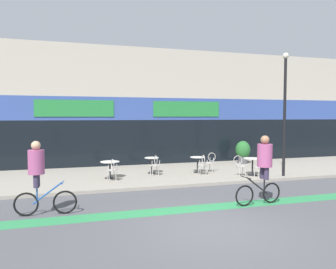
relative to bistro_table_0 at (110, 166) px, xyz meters
name	(u,v)px	position (x,y,z in m)	size (l,w,h in m)	color
ground_plane	(213,229)	(1.68, -6.58, -0.64)	(120.00, 120.00, 0.00)	#4C4C51
sidewalk_slab	(146,175)	(1.68, 0.67, -0.58)	(40.00, 5.50, 0.12)	gray
storefront_facade	(127,109)	(1.68, 5.39, 2.54)	(40.00, 4.06, 6.38)	#B2A899
bike_lane_stripe	(188,209)	(1.68, -4.85, -0.63)	(36.00, 0.70, 0.01)	#2D844C
bistro_table_0	(110,166)	(0.00, 0.00, 0.00)	(0.80, 0.80, 0.71)	black
bistro_table_1	(152,162)	(1.97, 0.68, -0.01)	(0.65, 0.65, 0.72)	black
bistro_table_2	(198,161)	(4.05, 0.24, 0.00)	(0.68, 0.68, 0.73)	black
bistro_table_3	(252,163)	(6.10, -1.11, 0.03)	(0.78, 0.78, 0.76)	black
cafe_chair_0_near	(112,168)	(0.01, -0.62, 0.00)	(0.45, 0.60, 0.90)	#B7B2AD
cafe_chair_1_near	(155,164)	(1.98, 0.06, 0.00)	(0.42, 0.58, 0.90)	#B7B2AD
cafe_chair_2_near	(203,163)	(4.04, -0.39, 0.00)	(0.44, 0.59, 0.90)	#B7B2AD
cafe_chair_2_side	(210,161)	(4.67, 0.25, 0.00)	(0.59, 0.43, 0.90)	#B7B2AD
cafe_chair_3_near	(261,166)	(6.11, -1.74, 0.00)	(0.43, 0.59, 0.90)	#B7B2AD
cafe_chair_3_side	(240,164)	(5.48, -1.11, 0.00)	(0.58, 0.42, 0.90)	#B7B2AD
planter_pot	(243,151)	(7.55, 2.26, 0.16)	(0.80, 0.80, 1.24)	#4C4C51
lamp_post	(285,106)	(7.32, -1.64, 2.55)	(0.26, 0.26, 5.32)	black
cyclist_0	(39,172)	(-2.43, -4.22, 0.56)	(1.67, 0.52, 2.06)	black
cyclist_1	(263,163)	(4.12, -4.99, 0.64)	(1.65, 0.55, 2.13)	black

